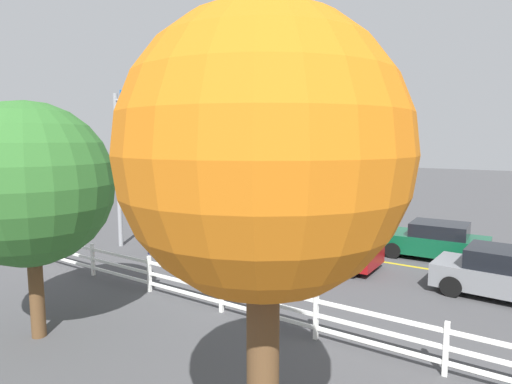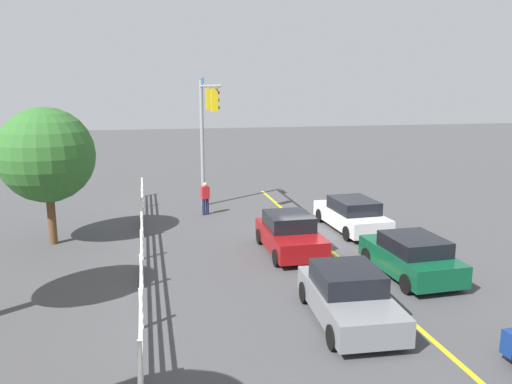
% 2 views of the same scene
% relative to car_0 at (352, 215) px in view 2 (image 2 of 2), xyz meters
% --- Properties ---
extents(ground_plane, '(120.00, 120.00, 0.00)m').
position_rel_car_0_xyz_m(ground_plane, '(-0.53, 2.01, -0.72)').
color(ground_plane, '#444447').
extents(lane_center_stripe, '(28.00, 0.16, 0.01)m').
position_rel_car_0_xyz_m(lane_center_stripe, '(-4.53, 2.01, -0.71)').
color(lane_center_stripe, gold).
rests_on(lane_center_stripe, ground_plane).
extents(signal_assembly, '(7.50, 0.37, 6.90)m').
position_rel_car_0_xyz_m(signal_assembly, '(4.16, 6.07, 4.15)').
color(signal_assembly, gray).
rests_on(signal_assembly, ground_plane).
extents(car_0, '(4.73, 2.11, 1.49)m').
position_rel_car_0_xyz_m(car_0, '(0.00, 0.00, 0.00)').
color(car_0, silver).
rests_on(car_0, ground_plane).
extents(car_2, '(4.12, 2.12, 1.47)m').
position_rel_car_0_xyz_m(car_2, '(-5.89, 0.30, 0.00)').
color(car_2, '#0C4C2D').
rests_on(car_2, ground_plane).
extents(car_3, '(4.29, 2.20, 1.50)m').
position_rel_car_0_xyz_m(car_3, '(-8.62, 3.72, -0.00)').
color(car_3, slate).
rests_on(car_3, ground_plane).
extents(car_4, '(4.09, 2.00, 1.54)m').
position_rel_car_0_xyz_m(car_4, '(-2.51, 3.67, 0.02)').
color(car_4, maroon).
rests_on(car_4, ground_plane).
extents(pedestrian, '(0.36, 0.46, 1.69)m').
position_rel_car_0_xyz_m(pedestrian, '(4.22, 6.21, 0.21)').
color(pedestrian, '#191E3F').
rests_on(pedestrian, ground_plane).
extents(white_rail_fence, '(26.10, 0.10, 1.15)m').
position_rel_car_0_xyz_m(white_rail_fence, '(-3.53, 9.38, -0.12)').
color(white_rail_fence, white).
rests_on(white_rail_fence, ground_plane).
extents(tree_1, '(3.86, 3.86, 5.67)m').
position_rel_car_0_xyz_m(tree_1, '(0.70, 13.01, 3.01)').
color(tree_1, brown).
rests_on(tree_1, ground_plane).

